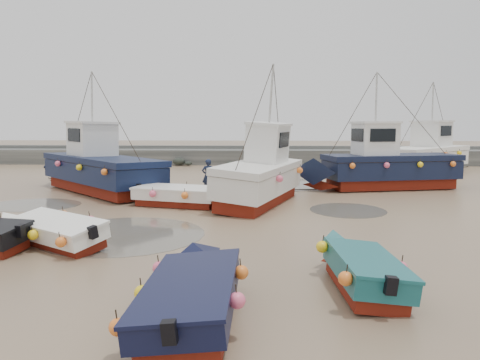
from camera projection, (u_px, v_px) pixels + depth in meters
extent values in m
plane|color=#957D5B|center=(224.00, 225.00, 16.92)|extent=(120.00, 120.00, 0.00)
cube|color=slate|center=(243.00, 157.00, 38.62)|extent=(60.00, 2.20, 1.20)
cube|color=slate|center=(243.00, 147.00, 39.72)|extent=(60.00, 0.60, 0.25)
ellipsoid|color=black|center=(309.00, 164.00, 35.53)|extent=(0.84, 0.86, 0.51)
ellipsoid|color=black|center=(341.00, 162.00, 36.94)|extent=(0.98, 1.07, 0.72)
ellipsoid|color=black|center=(427.00, 165.00, 35.70)|extent=(0.78, 0.90, 0.59)
ellipsoid|color=black|center=(179.00, 161.00, 37.33)|extent=(0.99, 0.80, 0.58)
ellipsoid|color=black|center=(400.00, 165.00, 36.02)|extent=(0.54, 0.46, 0.30)
ellipsoid|color=black|center=(367.00, 164.00, 36.31)|extent=(0.61, 0.47, 0.46)
ellipsoid|color=black|center=(188.00, 163.00, 37.12)|extent=(0.61, 0.53, 0.32)
ellipsoid|color=black|center=(381.00, 163.00, 36.88)|extent=(0.67, 0.55, 0.43)
ellipsoid|color=black|center=(124.00, 162.00, 36.36)|extent=(1.09, 0.88, 0.72)
ellipsoid|color=black|center=(150.00, 164.00, 36.62)|extent=(0.65, 0.60, 0.37)
ellipsoid|color=black|center=(365.00, 164.00, 35.73)|extent=(0.88, 0.64, 0.62)
ellipsoid|color=black|center=(230.00, 164.00, 36.33)|extent=(0.64, 0.62, 0.48)
ellipsoid|color=black|center=(342.00, 164.00, 36.83)|extent=(0.55, 0.45, 0.29)
cylinder|color=#5A5448|center=(123.00, 234.00, 15.60)|extent=(5.49, 5.49, 0.01)
cylinder|color=#5A5448|center=(348.00, 210.00, 19.65)|extent=(3.19, 3.19, 0.01)
cylinder|color=#5A5448|center=(34.00, 205.00, 20.85)|extent=(4.14, 4.14, 0.01)
cylinder|color=#5A5448|center=(265.00, 184.00, 27.34)|extent=(6.47, 6.47, 0.01)
cube|color=maroon|center=(60.00, 241.00, 14.23)|extent=(3.25, 2.65, 0.30)
cube|color=white|center=(59.00, 229.00, 14.18)|extent=(3.55, 2.94, 0.45)
pyramid|color=white|center=(21.00, 207.00, 15.31)|extent=(1.29, 1.45, 0.90)
cube|color=brown|center=(59.00, 224.00, 14.16)|extent=(2.96, 2.43, 0.10)
cube|color=white|center=(59.00, 221.00, 14.14)|extent=(3.64, 3.03, 0.07)
cube|color=black|center=(96.00, 232.00, 13.12)|extent=(0.27, 0.28, 0.35)
cylinder|color=black|center=(9.00, 231.00, 15.94)|extent=(1.69, 1.14, 0.04)
sphere|color=orange|center=(64.00, 238.00, 12.77)|extent=(0.30, 0.30, 0.30)
sphere|color=orange|center=(94.00, 224.00, 14.38)|extent=(0.30, 0.30, 0.30)
sphere|color=orange|center=(36.00, 231.00, 13.56)|extent=(0.30, 0.30, 0.30)
sphere|color=orange|center=(67.00, 218.00, 15.16)|extent=(0.30, 0.30, 0.30)
sphere|color=orange|center=(11.00, 224.00, 14.35)|extent=(0.30, 0.30, 0.30)
cube|color=maroon|center=(194.00, 314.00, 8.98)|extent=(1.45, 3.50, 0.30)
cube|color=black|center=(194.00, 295.00, 8.93)|extent=(1.70, 3.75, 0.45)
pyramid|color=black|center=(207.00, 242.00, 11.06)|extent=(1.66, 0.74, 0.90)
cube|color=brown|center=(194.00, 287.00, 8.91)|extent=(1.36, 3.16, 0.10)
cube|color=black|center=(193.00, 282.00, 8.89)|extent=(1.77, 3.84, 0.07)
cube|color=black|center=(174.00, 333.00, 6.98)|extent=(0.22, 0.18, 0.35)
cylinder|color=black|center=(212.00, 268.00, 12.10)|extent=(0.07, 2.00, 0.04)
sphere|color=orange|center=(121.00, 323.00, 7.50)|extent=(0.30, 0.30, 0.30)
sphere|color=orange|center=(241.00, 307.00, 8.13)|extent=(0.30, 0.30, 0.30)
sphere|color=orange|center=(145.00, 289.00, 8.96)|extent=(0.30, 0.30, 0.30)
sphere|color=orange|center=(245.00, 278.00, 9.60)|extent=(0.30, 0.30, 0.30)
sphere|color=orange|center=(162.00, 265.00, 10.43)|extent=(0.30, 0.30, 0.30)
cube|color=maroon|center=(363.00, 286.00, 10.47)|extent=(1.29, 2.74, 0.30)
cube|color=#18595D|center=(364.00, 270.00, 10.42)|extent=(1.50, 2.95, 0.45)
pyramid|color=#18595D|center=(344.00, 231.00, 12.12)|extent=(1.36, 0.80, 0.90)
cube|color=brown|center=(364.00, 263.00, 10.39)|extent=(1.21, 2.48, 0.10)
cube|color=#18595D|center=(364.00, 259.00, 10.38)|extent=(1.56, 3.02, 0.07)
cube|color=black|center=(387.00, 286.00, 8.91)|extent=(0.23, 0.19, 0.35)
cylinder|color=black|center=(336.00, 257.00, 13.05)|extent=(0.17, 2.00, 0.04)
sphere|color=orange|center=(342.00, 284.00, 9.25)|extent=(0.30, 0.30, 0.30)
sphere|color=orange|center=(398.00, 265.00, 10.43)|extent=(0.30, 0.30, 0.30)
sphere|color=orange|center=(319.00, 251.00, 11.51)|extent=(0.30, 0.30, 0.30)
cube|color=black|center=(22.00, 231.00, 13.23)|extent=(0.22, 0.25, 0.35)
sphere|color=orange|center=(3.00, 225.00, 14.30)|extent=(0.30, 0.30, 0.30)
cube|color=maroon|center=(178.00, 202.00, 20.68)|extent=(3.72, 2.28, 0.30)
cube|color=white|center=(178.00, 194.00, 20.63)|extent=(4.03, 2.59, 0.45)
pyramid|color=white|center=(225.00, 186.00, 19.94)|extent=(1.12, 1.84, 0.90)
cube|color=brown|center=(178.00, 190.00, 20.61)|extent=(3.37, 2.11, 0.10)
cube|color=white|center=(178.00, 188.00, 20.60)|extent=(4.13, 2.68, 0.07)
cube|color=black|center=(139.00, 188.00, 21.16)|extent=(0.23, 0.26, 0.35)
cylinder|color=black|center=(246.00, 209.00, 19.81)|extent=(1.95, 0.54, 0.04)
sphere|color=orange|center=(158.00, 187.00, 21.97)|extent=(0.30, 0.30, 0.30)
sphere|color=orange|center=(153.00, 194.00, 19.90)|extent=(0.30, 0.30, 0.30)
sphere|color=orange|center=(187.00, 188.00, 21.54)|extent=(0.30, 0.30, 0.30)
sphere|color=orange|center=(185.00, 196.00, 19.48)|extent=(0.30, 0.30, 0.30)
sphere|color=orange|center=(217.00, 190.00, 21.12)|extent=(0.30, 0.30, 0.30)
cube|color=maroon|center=(103.00, 187.00, 24.30)|extent=(7.05, 6.98, 0.55)
cube|color=#0E1734|center=(102.00, 173.00, 24.20)|extent=(7.74, 7.67, 0.95)
pyramid|color=#0E1734|center=(65.00, 154.00, 27.41)|extent=(3.01, 3.03, 1.40)
cube|color=brown|center=(102.00, 163.00, 24.13)|extent=(7.53, 7.46, 0.08)
cube|color=#0E1734|center=(101.00, 160.00, 24.11)|extent=(7.91, 7.84, 0.30)
cube|color=white|center=(91.00, 140.00, 24.78)|extent=(2.82, 2.82, 1.70)
cube|color=white|center=(90.00, 123.00, 24.65)|extent=(3.05, 3.05, 0.12)
cube|color=black|center=(82.00, 135.00, 25.48)|extent=(1.22, 1.24, 0.68)
cylinder|color=#B7B7B2|center=(89.00, 97.00, 24.47)|extent=(0.10, 0.10, 2.60)
cylinder|color=black|center=(58.00, 181.00, 28.50)|extent=(2.17, 2.14, 0.05)
sphere|color=#F35C7F|center=(104.00, 174.00, 20.80)|extent=(0.30, 0.30, 0.30)
sphere|color=#F35C7F|center=(148.00, 167.00, 23.82)|extent=(0.30, 0.30, 0.30)
sphere|color=#F35C7F|center=(78.00, 169.00, 22.64)|extent=(0.30, 0.30, 0.30)
sphere|color=#F35C7F|center=(122.00, 163.00, 25.67)|extent=(0.30, 0.30, 0.30)
sphere|color=#F35C7F|center=(57.00, 165.00, 24.49)|extent=(0.30, 0.30, 0.30)
sphere|color=#F35C7F|center=(100.00, 160.00, 27.51)|extent=(0.30, 0.30, 0.30)
cube|color=maroon|center=(258.00, 198.00, 20.92)|extent=(3.67, 6.09, 0.55)
cube|color=white|center=(258.00, 182.00, 20.82)|extent=(4.12, 6.59, 0.95)
pyramid|color=white|center=(282.00, 159.00, 24.10)|extent=(2.49, 2.06, 1.40)
cube|color=brown|center=(258.00, 170.00, 20.75)|extent=(3.99, 6.43, 0.08)
cube|color=white|center=(258.00, 167.00, 20.73)|extent=(4.20, 6.74, 0.30)
cube|color=white|center=(264.00, 144.00, 21.38)|extent=(2.08, 2.39, 1.70)
cube|color=white|center=(264.00, 124.00, 21.26)|extent=(2.25, 2.58, 0.12)
cube|color=black|center=(271.00, 138.00, 22.29)|extent=(1.21, 0.48, 0.68)
cylinder|color=#B7B7B2|center=(264.00, 94.00, 21.08)|extent=(0.10, 0.10, 2.60)
cylinder|color=black|center=(287.00, 189.00, 25.32)|extent=(1.06, 2.84, 0.05)
sphere|color=#F35C7F|center=(209.00, 180.00, 18.93)|extent=(0.30, 0.30, 0.30)
sphere|color=#F35C7F|center=(278.00, 177.00, 19.57)|extent=(0.30, 0.30, 0.30)
sphere|color=#F35C7F|center=(240.00, 171.00, 21.97)|extent=(0.30, 0.30, 0.30)
sphere|color=#F35C7F|center=(298.00, 169.00, 22.62)|extent=(0.30, 0.30, 0.30)
cube|color=maroon|center=(390.00, 183.00, 25.61)|extent=(6.85, 3.44, 0.55)
cube|color=black|center=(391.00, 170.00, 25.51)|extent=(7.39, 3.91, 0.95)
pyramid|color=black|center=(320.00, 158.00, 24.75)|extent=(1.91, 2.78, 1.40)
cube|color=brown|center=(391.00, 160.00, 25.44)|extent=(7.22, 3.77, 0.08)
cube|color=black|center=(391.00, 158.00, 25.42)|extent=(7.56, 3.99, 0.30)
cube|color=white|center=(375.00, 140.00, 25.13)|extent=(2.32, 2.15, 1.70)
cube|color=white|center=(376.00, 123.00, 25.01)|extent=(2.50, 2.32, 0.12)
cube|color=black|center=(358.00, 136.00, 24.93)|extent=(0.35, 1.49, 0.68)
cylinder|color=#B7B7B2|center=(377.00, 97.00, 24.83)|extent=(0.10, 0.10, 2.60)
cylinder|color=black|center=(299.00, 190.00, 24.80)|extent=(2.95, 0.65, 0.05)
sphere|color=#F35C7F|center=(453.00, 165.00, 24.56)|extent=(0.30, 0.30, 0.30)
sphere|color=#F35C7F|center=(409.00, 160.00, 27.13)|extent=(0.30, 0.30, 0.30)
sphere|color=#F35C7F|center=(421.00, 166.00, 24.25)|extent=(0.30, 0.30, 0.30)
sphere|color=#F35C7F|center=(379.00, 161.00, 26.82)|extent=(0.30, 0.30, 0.30)
sphere|color=#F35C7F|center=(387.00, 166.00, 23.95)|extent=(0.30, 0.30, 0.30)
sphere|color=#F35C7F|center=(349.00, 161.00, 26.52)|extent=(0.30, 0.30, 0.30)
sphere|color=#F35C7F|center=(353.00, 167.00, 23.65)|extent=(0.30, 0.30, 0.30)
cube|color=maroon|center=(423.00, 170.00, 31.96)|extent=(6.44, 6.09, 0.55)
cube|color=white|center=(424.00, 159.00, 31.86)|extent=(7.08, 6.73, 0.95)
pyramid|color=white|center=(453.00, 147.00, 34.27)|extent=(2.98, 3.11, 1.40)
cube|color=brown|center=(424.00, 152.00, 31.79)|extent=(6.88, 6.54, 0.08)
cube|color=white|center=(424.00, 150.00, 31.77)|extent=(7.23, 6.87, 0.30)
cube|color=white|center=(432.00, 135.00, 32.23)|extent=(2.84, 2.84, 1.70)
cube|color=white|center=(433.00, 122.00, 32.11)|extent=(3.07, 3.07, 0.12)
cube|color=black|center=(440.00, 131.00, 32.84)|extent=(1.18, 1.32, 0.68)
cylinder|color=#B7B7B2|center=(434.00, 102.00, 31.92)|extent=(0.10, 0.10, 2.60)
cylinder|color=black|center=(459.00, 168.00, 35.20)|extent=(2.28, 2.02, 0.05)
sphere|color=#F35C7F|center=(381.00, 155.00, 31.29)|extent=(0.30, 0.30, 0.30)
sphere|color=#F35C7F|center=(432.00, 157.00, 29.46)|extent=(0.30, 0.30, 0.30)
sphere|color=#F35C7F|center=(396.00, 153.00, 32.44)|extent=(0.30, 0.30, 0.30)
sphere|color=#F35C7F|center=(446.00, 155.00, 30.61)|extent=(0.30, 0.30, 0.30)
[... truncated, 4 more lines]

